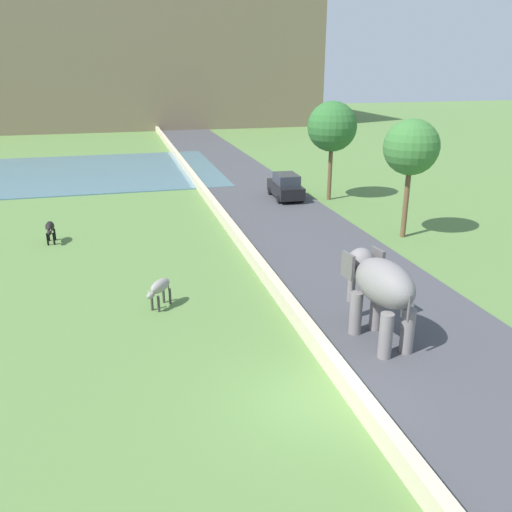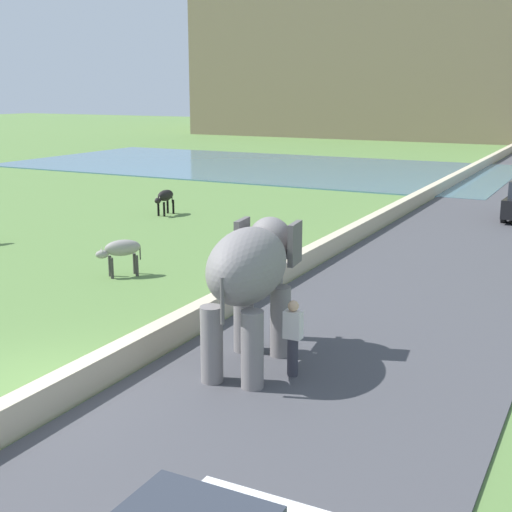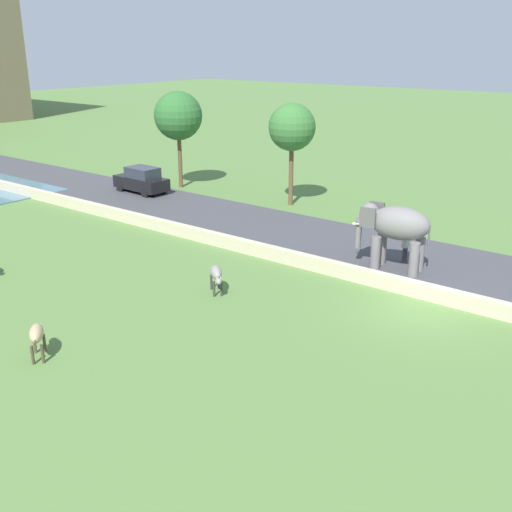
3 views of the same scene
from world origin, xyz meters
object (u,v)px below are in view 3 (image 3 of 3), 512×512
person_beside_elephant (405,247)px  car_black (142,180)px  cow_tan (37,334)px  cow_grey (216,274)px  elephant (394,227)px

person_beside_elephant → car_black: car_black is taller
cow_tan → cow_grey: same height
cow_tan → cow_grey: 7.69m
elephant → cow_grey: elephant is taller
person_beside_elephant → cow_tan: bearing=159.6°
car_black → cow_tan: bearing=-140.7°
car_black → cow_grey: bearing=-122.9°
elephant → person_beside_elephant: 1.55m
elephant → cow_tan: (-14.50, 5.59, -1.20)m
person_beside_elephant → car_black: size_ratio=0.40×
elephant → cow_tan: elephant is taller
elephant → person_beside_elephant: bearing=-9.1°
elephant → cow_grey: (-6.89, 4.52, -1.20)m
cow_grey → car_black: bearing=57.1°
cow_grey → elephant: bearing=-33.3°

